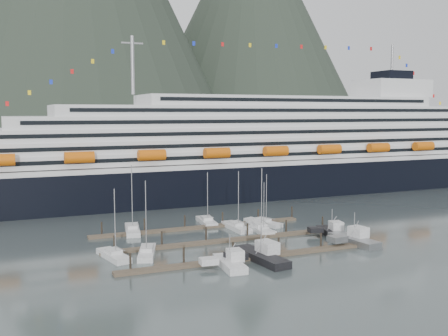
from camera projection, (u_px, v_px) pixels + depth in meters
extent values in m
plane|color=#495655|center=(252.00, 243.00, 102.18)|extent=(1600.00, 1600.00, 0.00)
cone|color=#212C21|center=(250.00, 23.00, 769.57)|extent=(360.00, 360.00, 360.00)
cube|color=black|center=(246.00, 182.00, 161.80)|extent=(210.00, 28.00, 12.00)
cube|color=silver|center=(246.00, 161.00, 161.10)|extent=(205.80, 27.44, 1.50)
cube|color=silver|center=(261.00, 152.00, 162.77)|extent=(185.00, 26.00, 3.20)
cube|color=black|center=(282.00, 154.00, 150.81)|extent=(175.75, 0.20, 1.00)
cube|color=silver|center=(267.00, 141.00, 163.20)|extent=(180.00, 25.00, 3.20)
cube|color=black|center=(287.00, 143.00, 151.70)|extent=(171.00, 0.20, 1.00)
cube|color=silver|center=(273.00, 131.00, 163.64)|extent=(172.00, 24.00, 3.20)
cube|color=black|center=(292.00, 132.00, 152.60)|extent=(163.40, 0.20, 1.00)
cube|color=silver|center=(278.00, 121.00, 164.07)|extent=(160.00, 23.00, 3.20)
cube|color=black|center=(297.00, 121.00, 153.49)|extent=(152.00, 0.20, 1.00)
cube|color=silver|center=(284.00, 111.00, 164.52)|extent=(140.00, 22.00, 3.00)
cube|color=black|center=(303.00, 110.00, 154.39)|extent=(133.00, 0.20, 1.00)
cube|color=silver|center=(290.00, 101.00, 164.98)|extent=(95.00, 20.00, 3.00)
cube|color=black|center=(307.00, 100.00, 155.76)|extent=(90.25, 0.20, 1.00)
cube|color=silver|center=(391.00, 89.00, 180.05)|extent=(22.00, 16.00, 6.00)
cube|color=black|center=(392.00, 76.00, 179.57)|extent=(10.00, 10.00, 3.00)
cylinder|color=gray|center=(133.00, 65.00, 144.51)|extent=(1.00, 1.00, 16.00)
cylinder|color=gray|center=(392.00, 59.00, 178.98)|extent=(0.80, 0.80, 10.00)
cylinder|color=#DA5F0B|center=(79.00, 157.00, 126.72)|extent=(7.00, 2.80, 2.80)
cylinder|color=#DA5F0B|center=(152.00, 155.00, 133.72)|extent=(7.00, 2.80, 2.80)
cylinder|color=#DA5F0B|center=(217.00, 153.00, 140.73)|extent=(7.00, 2.80, 2.80)
cylinder|color=#DA5F0B|center=(276.00, 151.00, 147.73)|extent=(7.00, 2.80, 2.80)
cylinder|color=#DA5F0B|center=(329.00, 149.00, 154.73)|extent=(7.00, 2.80, 2.80)
cylinder|color=#DA5F0B|center=(378.00, 148.00, 161.73)|extent=(7.00, 2.80, 2.80)
cylinder|color=#DA5F0B|center=(423.00, 146.00, 168.73)|extent=(7.00, 2.80, 2.80)
cube|color=brown|center=(251.00, 258.00, 91.06)|extent=(48.00, 2.00, 0.50)
cylinder|color=black|center=(130.00, 263.00, 83.77)|extent=(0.36, 0.36, 3.20)
cylinder|color=black|center=(184.00, 257.00, 87.27)|extent=(0.36, 0.36, 3.20)
cylinder|color=black|center=(233.00, 251.00, 90.77)|extent=(0.36, 0.36, 3.20)
cylinder|color=black|center=(279.00, 246.00, 94.27)|extent=(0.36, 0.36, 3.20)
cylinder|color=black|center=(321.00, 241.00, 97.77)|extent=(0.36, 0.36, 3.20)
cylinder|color=black|center=(360.00, 237.00, 101.27)|extent=(0.36, 0.36, 3.20)
cube|color=brown|center=(222.00, 241.00, 102.95)|extent=(48.00, 2.00, 0.50)
cylinder|color=black|center=(114.00, 244.00, 95.67)|extent=(0.36, 0.36, 3.20)
cylinder|color=black|center=(162.00, 240.00, 99.17)|extent=(0.36, 0.36, 3.20)
cylinder|color=black|center=(206.00, 235.00, 102.67)|extent=(0.36, 0.36, 3.20)
cylinder|color=black|center=(247.00, 231.00, 106.17)|extent=(0.36, 0.36, 3.20)
cylinder|color=black|center=(286.00, 227.00, 109.67)|extent=(0.36, 0.36, 3.20)
cylinder|color=black|center=(322.00, 224.00, 113.17)|extent=(0.36, 0.36, 3.20)
cube|color=brown|center=(199.00, 227.00, 114.85)|extent=(48.00, 2.00, 0.50)
cylinder|color=black|center=(102.00, 230.00, 107.56)|extent=(0.36, 0.36, 3.20)
cylinder|color=black|center=(145.00, 226.00, 111.06)|extent=(0.36, 0.36, 3.20)
cylinder|color=black|center=(185.00, 222.00, 114.56)|extent=(0.36, 0.36, 3.20)
cylinder|color=black|center=(223.00, 219.00, 118.06)|extent=(0.36, 0.36, 3.20)
cylinder|color=black|center=(258.00, 216.00, 121.56)|extent=(0.36, 0.36, 3.20)
cylinder|color=black|center=(292.00, 213.00, 125.06)|extent=(0.36, 0.36, 3.20)
cube|color=#B4B4B4|center=(114.00, 257.00, 91.45)|extent=(4.60, 9.88, 1.48)
cube|color=#B4B4B4|center=(113.00, 252.00, 91.34)|extent=(2.74, 3.69, 0.85)
cylinder|color=gray|center=(115.00, 222.00, 89.98)|extent=(0.17, 0.17, 11.46)
cube|color=#B4B4B4|center=(147.00, 254.00, 93.37)|extent=(5.79, 10.54, 1.43)
cube|color=#B4B4B4|center=(147.00, 249.00, 93.27)|extent=(3.08, 4.04, 0.82)
cylinder|color=gray|center=(146.00, 217.00, 91.61)|extent=(0.16, 0.16, 12.66)
cube|color=#B4B4B4|center=(236.00, 228.00, 113.92)|extent=(2.94, 10.31, 1.51)
cube|color=#B4B4B4|center=(236.00, 224.00, 113.82)|extent=(2.21, 3.62, 0.87)
cylinder|color=gray|center=(238.00, 199.00, 112.27)|extent=(0.17, 0.17, 11.88)
cube|color=#B4B4B4|center=(260.00, 230.00, 112.75)|extent=(4.60, 12.24, 1.52)
cube|color=#B4B4B4|center=(260.00, 225.00, 112.64)|extent=(2.78, 4.46, 0.87)
cylinder|color=gray|center=(262.00, 198.00, 110.84)|extent=(0.17, 0.17, 12.69)
cube|color=#B4B4B4|center=(132.00, 231.00, 111.34)|extent=(4.76, 11.19, 1.52)
cube|color=#B4B4B4|center=(132.00, 226.00, 111.24)|extent=(2.83, 4.13, 0.87)
cylinder|color=gray|center=(132.00, 197.00, 109.49)|extent=(0.17, 0.17, 13.51)
cube|color=#B4B4B4|center=(207.00, 223.00, 119.77)|extent=(3.76, 9.86, 1.50)
cube|color=#B4B4B4|center=(207.00, 218.00, 119.66)|extent=(2.48, 3.57, 0.85)
cylinder|color=gray|center=(208.00, 197.00, 118.19)|extent=(0.17, 0.17, 10.98)
cube|color=#B4B4B4|center=(263.00, 224.00, 118.72)|extent=(5.65, 10.35, 1.35)
cube|color=#B4B4B4|center=(263.00, 220.00, 118.63)|extent=(2.97, 3.96, 0.77)
cylinder|color=gray|center=(266.00, 198.00, 117.34)|extent=(0.15, 0.15, 10.76)
cube|color=#B4B4B4|center=(261.00, 231.00, 111.18)|extent=(3.58, 7.98, 1.20)
cube|color=#B4B4B4|center=(261.00, 228.00, 111.10)|extent=(2.17, 2.96, 0.69)
cylinder|color=gray|center=(264.00, 206.00, 109.94)|extent=(0.14, 0.14, 10.06)
cube|color=#B4B4B4|center=(230.00, 265.00, 86.22)|extent=(3.89, 9.66, 1.72)
cube|color=#B4B4B4|center=(209.00, 261.00, 85.01)|extent=(3.08, 2.32, 1.03)
cube|color=#B4B4B4|center=(235.00, 255.00, 86.34)|extent=(2.64, 3.03, 1.89)
cube|color=black|center=(235.00, 251.00, 86.27)|extent=(2.45, 2.82, 0.43)
cylinder|color=gray|center=(230.00, 247.00, 85.90)|extent=(0.14, 0.14, 4.29)
cube|color=black|center=(261.00, 259.00, 90.11)|extent=(4.93, 13.58, 1.90)
cube|color=black|center=(236.00, 256.00, 87.50)|extent=(3.54, 3.27, 1.14)
cube|color=#B4B4B4|center=(267.00, 247.00, 90.57)|extent=(3.10, 4.26, 2.09)
cube|color=black|center=(267.00, 243.00, 90.49)|extent=(2.88, 3.98, 0.47)
cylinder|color=gray|center=(261.00, 239.00, 89.74)|extent=(0.15, 0.15, 4.74)
cube|color=gray|center=(354.00, 242.00, 101.58)|extent=(4.83, 11.68, 1.89)
cube|color=gray|center=(337.00, 239.00, 99.29)|extent=(3.51, 2.89, 1.13)
cube|color=#B4B4B4|center=(358.00, 232.00, 101.96)|extent=(3.06, 3.71, 2.08)
cube|color=black|center=(359.00, 228.00, 101.88)|extent=(2.84, 3.46, 0.47)
cylinder|color=gray|center=(354.00, 225.00, 101.21)|extent=(0.15, 0.15, 4.72)
cube|color=black|center=(332.00, 234.00, 108.40)|extent=(4.93, 9.81, 1.70)
cube|color=black|center=(315.00, 230.00, 107.61)|extent=(3.26, 2.62, 1.02)
cube|color=#B4B4B4|center=(336.00, 226.00, 108.41)|extent=(2.91, 3.24, 1.88)
cube|color=black|center=(336.00, 223.00, 108.34)|extent=(2.71, 3.03, 0.43)
cylinder|color=gray|center=(332.00, 219.00, 108.08)|extent=(0.14, 0.14, 4.26)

